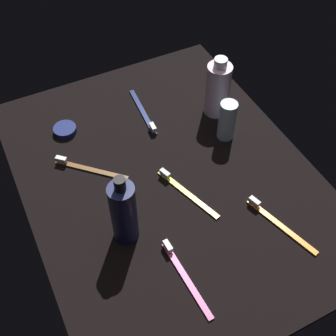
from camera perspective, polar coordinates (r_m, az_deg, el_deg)
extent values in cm
cube|color=black|center=(101.15, 0.00, -1.30)|extent=(84.00, 64.00, 1.20)
cylinder|color=#181E48|center=(85.63, -5.78, -5.89)|extent=(5.25, 5.25, 15.72)
cylinder|color=black|center=(78.14, -6.31, -2.11)|extent=(2.20, 2.20, 2.80)
cylinder|color=silver|center=(111.73, 6.49, 10.11)|extent=(6.19, 6.19, 14.20)
cylinder|color=silver|center=(106.66, 6.88, 13.47)|extent=(3.20, 3.20, 2.20)
cylinder|color=silver|center=(106.44, 7.71, 6.17)|extent=(4.16, 4.16, 10.57)
cube|color=orange|center=(95.42, 14.58, -7.31)|extent=(17.60, 6.24, 0.90)
cube|color=white|center=(96.40, 11.23, -4.31)|extent=(2.81, 1.79, 1.20)
cube|color=yellow|center=(97.24, 2.59, -3.33)|extent=(17.45, 6.84, 0.90)
cube|color=white|center=(99.57, -0.53, -0.51)|extent=(2.81, 1.87, 1.20)
cube|color=brown|center=(102.94, -9.96, -0.18)|extent=(13.24, 13.90, 0.90)
cube|color=white|center=(105.01, -13.76, 1.10)|extent=(2.59, 2.64, 1.20)
cube|color=navy|center=(115.14, -3.32, 7.41)|extent=(18.04, 2.56, 0.90)
cube|color=white|center=(109.28, -1.99, 5.34)|extent=(2.68, 1.29, 1.20)
cube|color=#E55999|center=(86.69, 2.44, -14.26)|extent=(18.03, 1.95, 0.90)
cube|color=white|center=(88.72, -0.03, -10.15)|extent=(2.64, 1.21, 1.20)
cylinder|color=navy|center=(112.61, -13.30, 4.88)|extent=(5.71, 5.71, 1.53)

